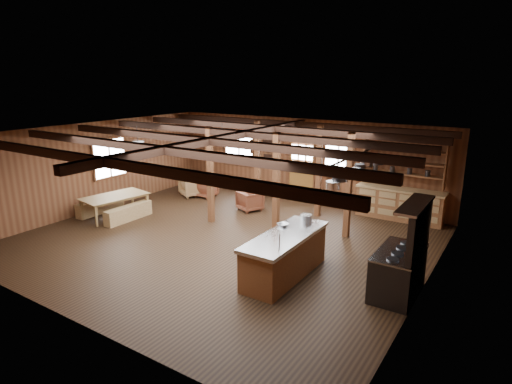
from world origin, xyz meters
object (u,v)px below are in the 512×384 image
armchair_a (206,188)px  armchair_c (193,185)px  dining_table (116,206)px  armchair_b (250,201)px  kitchen_island (285,255)px  commercial_range (401,265)px

armchair_a → armchair_c: 0.49m
dining_table → armchair_b: (3.05, 2.78, -0.02)m
kitchen_island → armchair_a: bearing=143.8°
kitchen_island → armchair_b: (-3.20, 3.47, -0.16)m
commercial_range → armchair_b: 6.25m
commercial_range → dining_table: size_ratio=1.01×
armchair_a → armchair_b: size_ratio=1.02×
kitchen_island → armchair_c: 6.99m
armchair_b → armchair_a: bearing=12.2°
commercial_range → armchair_a: 8.43m
armchair_a → armchair_c: (-0.47, -0.14, 0.06)m
kitchen_island → armchair_b: bearing=132.5°
commercial_range → dining_table: bearing=178.8°
dining_table → armchair_a: size_ratio=2.66×
armchair_a → armchair_c: bearing=14.7°
kitchen_island → dining_table: kitchen_island is taller
kitchen_island → armchair_a: (-5.40, 3.94, -0.16)m
commercial_range → armchair_a: (-7.70, 3.43, -0.30)m
armchair_c → armchair_b: bearing=-158.2°
armchair_a → armchair_b: bearing=165.6°
armchair_c → commercial_range: bearing=-173.3°
commercial_range → armchair_c: 8.81m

